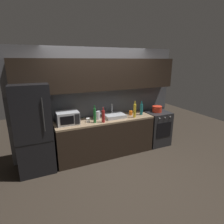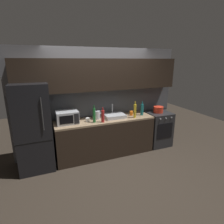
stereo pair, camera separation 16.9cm
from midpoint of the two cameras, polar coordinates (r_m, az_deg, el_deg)
The scene contains 15 objects.
ground_plane at distance 3.88m, azimuth 1.98°, elevation -18.88°, with size 10.00×10.00×0.00m, color #2D261E.
back_wall at distance 4.34m, azimuth -4.86°, elevation 7.08°, with size 4.04×0.44×2.50m.
counter_run at distance 4.38m, azimuth -3.21°, elevation -7.83°, with size 2.30×0.60×0.90m.
refrigerator at distance 3.97m, azimuth -24.47°, elevation -4.85°, with size 0.68×0.69×1.80m.
oven_range at distance 5.06m, azimuth 12.81°, elevation -4.86°, with size 0.60×0.62×0.90m.
microwave at distance 3.99m, azimuth -14.93°, elevation -1.80°, with size 0.46×0.35×0.27m.
sink_basin at distance 4.32m, azimuth -0.39°, elevation -1.17°, with size 0.48×0.38×0.30m.
kettle at distance 4.20m, azimuth -5.95°, elevation -0.97°, with size 0.20×0.16×0.22m.
wine_bottle_yellow at distance 4.32m, azimuth 6.02°, elevation 0.45°, with size 0.06×0.06×0.39m.
wine_bottle_red at distance 3.96m, azimuth -3.96°, elevation -1.34°, with size 0.07×0.07×0.33m.
wine_bottle_teal at distance 4.56m, azimuth 8.15°, elevation 0.88°, with size 0.07×0.07×0.34m.
wine_bottle_green at distance 3.95m, azimuth -6.67°, elevation -1.08°, with size 0.06×0.06×0.38m.
mug_orange at distance 4.52m, azimuth 4.85°, elevation -0.30°, with size 0.08×0.08×0.11m, color orange.
mug_white at distance 4.05m, azimuth -8.70°, elevation -2.52°, with size 0.09×0.09×0.09m, color silver.
cooking_pot at distance 4.89m, azimuth 12.99°, elevation 0.91°, with size 0.25×0.25×0.16m.
Camera 1 is at (-1.50, -2.82, 2.21)m, focal length 29.16 mm.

